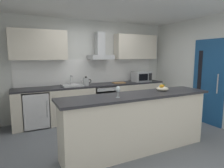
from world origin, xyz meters
The scene contains 18 objects.
ground centered at (0.00, 0.00, -0.01)m, with size 5.61×4.59×0.02m, color slate.
ceiling centered at (0.00, 0.00, 2.61)m, with size 5.61×4.59×0.02m, color white.
wall_back centered at (0.00, 1.86, 1.30)m, with size 5.61×0.12×2.60m, color silver.
wall_right centered at (2.37, 0.00, 1.30)m, with size 0.12×4.59×2.60m, color silver.
backsplash_tile centered at (0.00, 1.78, 1.23)m, with size 3.92×0.02×0.66m, color white.
counter_back centered at (0.00, 1.48, 0.45)m, with size 4.06×0.60×0.90m.
counter_island centered at (-0.04, -0.60, 0.51)m, with size 2.73×0.64×1.01m.
upper_cabinets centered at (0.00, 1.63, 1.91)m, with size 4.00×0.32×0.70m.
side_door centered at (2.29, -0.16, 1.03)m, with size 0.08×0.85×2.05m.
oven centered at (0.20, 1.45, 0.46)m, with size 0.60×0.62×0.80m.
refrigerator centered at (-1.51, 1.45, 0.43)m, with size 0.58×0.60×0.85m.
microwave centered at (1.44, 1.42, 1.05)m, with size 0.50×0.38×0.30m.
sink centered at (-0.63, 1.46, 0.93)m, with size 0.50×0.40×0.26m.
kettle centered at (-0.28, 1.42, 1.01)m, with size 0.29×0.15×0.24m.
range_hood centered at (0.20, 1.58, 1.79)m, with size 0.62×0.45×0.72m.
wine_glass centered at (-0.46, -0.68, 1.14)m, with size 0.08×0.08×0.18m.
fruit_bowl centered at (0.56, -0.52, 1.06)m, with size 0.22×0.22×0.13m.
chopping_board centered at (0.69, 1.43, 0.91)m, with size 0.34×0.22×0.02m, color #9E7247.
Camera 1 is at (-1.87, -3.32, 1.66)m, focal length 31.27 mm.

